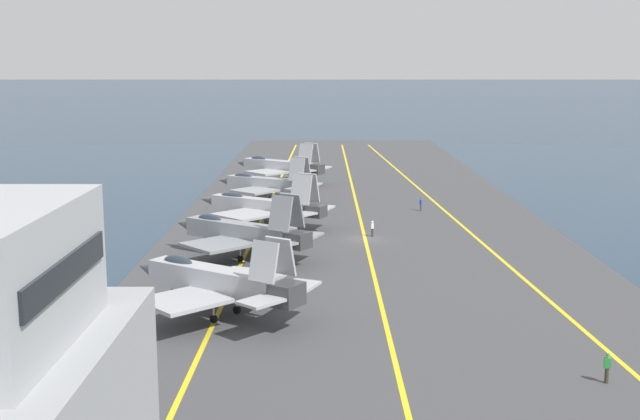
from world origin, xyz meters
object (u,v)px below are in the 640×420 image
object	(u,v)px
parked_jet_fourth	(267,184)
crew_green_vest	(607,366)
parked_jet_third	(263,206)
crew_white_vest	(372,228)
crew_blue_vest	(421,203)
parked_jet_fifth	(279,166)
parked_jet_second	(241,232)
parked_jet_nearest	(216,281)

from	to	relation	value
parked_jet_fourth	crew_green_vest	distance (m)	68.20
parked_jet_third	crew_green_vest	world-z (taller)	parked_jet_third
crew_white_vest	crew_blue_vest	bearing A→B (deg)	-24.68
parked_jet_fourth	parked_jet_fifth	bearing A→B (deg)	-2.71
crew_blue_vest	parked_jet_fourth	bearing A→B (deg)	69.14
parked_jet_second	crew_blue_vest	size ratio (longest dim) A/B	8.89
parked_jet_second	parked_jet_third	distance (m)	15.33
parked_jet_nearest	crew_white_vest	size ratio (longest dim) A/B	8.58
parked_jet_third	parked_jet_fourth	xyz separation A→B (m)	(17.75, 0.73, -0.09)
crew_green_vest	parked_jet_fifth	bearing A→B (deg)	16.23
crew_white_vest	crew_blue_vest	size ratio (longest dim) A/B	1.01
crew_green_vest	crew_white_vest	bearing A→B (deg)	15.50
parked_jet_nearest	parked_jet_second	distance (m)	18.13
parked_jet_third	parked_jet_fifth	xyz separation A→B (m)	(34.42, -0.06, 0.22)
parked_jet_third	crew_white_vest	world-z (taller)	parked_jet_third
parked_jet_fifth	crew_green_vest	size ratio (longest dim) A/B	8.60
parked_jet_fifth	crew_green_vest	distance (m)	83.78
parked_jet_third	crew_white_vest	distance (m)	13.48
crew_green_vest	parked_jet_nearest	bearing A→B (deg)	62.85
crew_green_vest	parked_jet_fourth	bearing A→B (deg)	20.78
parked_jet_nearest	crew_white_vest	xyz separation A→B (m)	(27.96, -13.28, -1.76)
crew_green_vest	parked_jet_third	bearing A→B (deg)	27.03
parked_jet_nearest	crew_green_vest	size ratio (longest dim) A/B	8.07
crew_blue_vest	parked_jet_third	bearing A→B (deg)	117.50
parked_jet_third	parked_jet_second	bearing A→B (deg)	176.38
parked_jet_nearest	parked_jet_fifth	world-z (taller)	parked_jet_fifth
parked_jet_second	crew_green_vest	bearing A→B (deg)	-141.49
crew_blue_vest	crew_white_vest	bearing A→B (deg)	155.32
parked_jet_second	parked_jet_third	xyz separation A→B (m)	(15.30, -0.97, -0.13)
parked_jet_fifth	crew_white_vest	bearing A→B (deg)	-163.04
parked_jet_fourth	crew_green_vest	bearing A→B (deg)	-159.22
parked_jet_second	crew_white_vest	distance (m)	16.53
parked_jet_fourth	crew_white_vest	size ratio (longest dim) A/B	8.66
parked_jet_fourth	parked_jet_fifth	distance (m)	16.70
parked_jet_second	parked_jet_fourth	distance (m)	33.04
parked_jet_second	parked_jet_third	world-z (taller)	parked_jet_second
parked_jet_fifth	crew_blue_vest	size ratio (longest dim) A/B	9.19
parked_jet_nearest	crew_blue_vest	distance (m)	48.10
parked_jet_third	crew_blue_vest	size ratio (longest dim) A/B	9.53
parked_jet_fifth	crew_blue_vest	world-z (taller)	parked_jet_fifth
parked_jet_nearest	parked_jet_fourth	xyz separation A→B (m)	(51.18, -0.32, -0.35)
parked_jet_nearest	parked_jet_fifth	distance (m)	67.86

